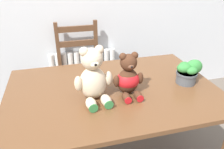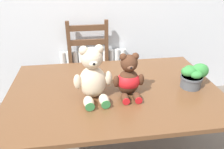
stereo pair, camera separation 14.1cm
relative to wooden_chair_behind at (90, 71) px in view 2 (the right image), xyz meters
name	(u,v)px [view 2 (the right image)]	position (x,y,z in m)	size (l,w,h in m)	color
radiator	(94,78)	(0.06, 0.20, -0.19)	(0.76, 0.10, 0.63)	white
dining_table	(114,98)	(0.14, -0.82, 0.17)	(1.48, 0.99, 0.72)	brown
wooden_chair_behind	(90,71)	(0.00, 0.00, 0.00)	(0.45, 0.45, 0.99)	brown
teddy_bear_left	(93,77)	(-0.01, -0.91, 0.40)	(0.25, 0.26, 0.36)	beige
teddy_bear_right	(129,79)	(0.23, -0.90, 0.36)	(0.20, 0.21, 0.30)	#472819
potted_plant	(193,76)	(0.70, -0.87, 0.34)	(0.20, 0.16, 0.17)	#4C5156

